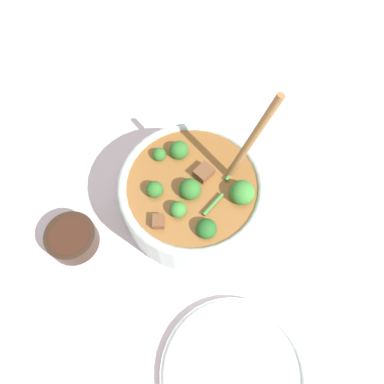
# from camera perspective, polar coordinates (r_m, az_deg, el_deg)

# --- Properties ---
(ground_plane) EXTENTS (4.00, 4.00, 0.00)m
(ground_plane) POSITION_cam_1_polar(r_m,az_deg,el_deg) (0.72, 0.00, -2.18)
(ground_plane) COLOR silver
(stew_bowl) EXTENTS (0.26, 0.26, 0.28)m
(stew_bowl) POSITION_cam_1_polar(r_m,az_deg,el_deg) (0.67, 0.05, -0.27)
(stew_bowl) COLOR #B2C6BC
(stew_bowl) RESTS_ON ground_plane
(condiment_bowl) EXTENTS (0.09, 0.09, 0.04)m
(condiment_bowl) POSITION_cam_1_polar(r_m,az_deg,el_deg) (0.71, -17.84, -6.68)
(condiment_bowl) COLOR black
(condiment_bowl) RESTS_ON ground_plane
(empty_plate) EXTENTS (0.24, 0.24, 0.02)m
(empty_plate) POSITION_cam_1_polar(r_m,az_deg,el_deg) (0.66, 6.56, -25.94)
(empty_plate) COLOR white
(empty_plate) RESTS_ON ground_plane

